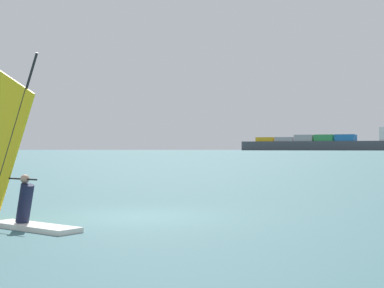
% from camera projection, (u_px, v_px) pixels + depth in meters
% --- Properties ---
extents(ground_plane, '(4000.00, 4000.00, 0.00)m').
position_uv_depth(ground_plane, '(138.00, 217.00, 15.96)').
color(ground_plane, '#386066').
extents(windsurfer, '(4.06, 2.87, 4.48)m').
position_uv_depth(windsurfer, '(12.00, 182.00, 13.98)').
color(windsurfer, white).
rests_on(windsurfer, ground_plane).
extents(cargo_ship, '(193.23, 99.39, 32.74)m').
position_uv_depth(cargo_ship, '(324.00, 143.00, 679.58)').
color(cargo_ship, '#3F444C').
rests_on(cargo_ship, ground_plane).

